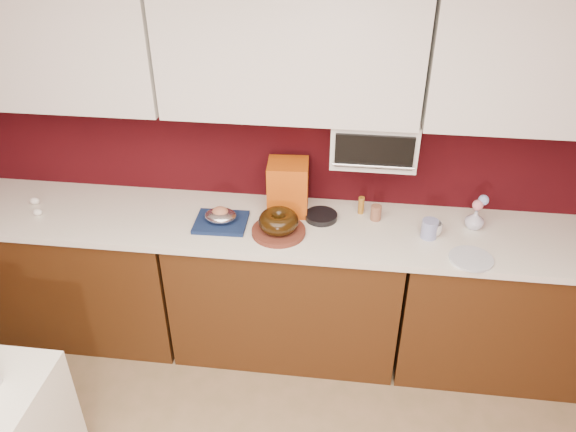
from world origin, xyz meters
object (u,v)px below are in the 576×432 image
(foil_ham_nest, at_px, (221,216))
(pandoro_box, at_px, (288,187))
(blue_jar, at_px, (429,229))
(bundt_cake, at_px, (279,221))
(flower_vase, at_px, (475,218))
(toaster_oven, at_px, (374,139))
(coffee_mug, at_px, (433,227))

(foil_ham_nest, xyz_separation_m, pandoro_box, (0.36, 0.19, 0.10))
(pandoro_box, height_order, blue_jar, pandoro_box)
(bundt_cake, xyz_separation_m, flower_vase, (1.07, 0.19, -0.02))
(toaster_oven, xyz_separation_m, flower_vase, (0.59, -0.07, -0.41))
(bundt_cake, bearing_deg, pandoro_box, 85.28)
(foil_ham_nest, relative_size, coffee_mug, 1.80)
(bundt_cake, relative_size, pandoro_box, 0.71)
(blue_jar, bearing_deg, bundt_cake, -175.21)
(coffee_mug, xyz_separation_m, flower_vase, (0.24, 0.10, 0.01))
(coffee_mug, xyz_separation_m, blue_jar, (-0.02, -0.02, 0.00))
(foil_ham_nest, relative_size, blue_jar, 1.69)
(toaster_oven, xyz_separation_m, foil_ham_nest, (-0.82, -0.21, -0.42))
(foil_ham_nest, distance_m, coffee_mug, 1.17)
(pandoro_box, bearing_deg, flower_vase, -6.71)
(bundt_cake, bearing_deg, flower_vase, 10.15)
(toaster_oven, relative_size, coffee_mug, 4.57)
(pandoro_box, bearing_deg, blue_jar, -16.41)
(bundt_cake, height_order, coffee_mug, bundt_cake)
(foil_ham_nest, xyz_separation_m, coffee_mug, (1.17, 0.04, -0.01))
(bundt_cake, height_order, blue_jar, bundt_cake)
(toaster_oven, bearing_deg, flower_vase, -6.76)
(flower_vase, bearing_deg, bundt_cake, -169.85)
(foil_ham_nest, height_order, pandoro_box, pandoro_box)
(blue_jar, bearing_deg, flower_vase, 25.71)
(toaster_oven, height_order, coffee_mug, toaster_oven)
(foil_ham_nest, bearing_deg, bundt_cake, -9.24)
(pandoro_box, xyz_separation_m, coffee_mug, (0.81, -0.16, -0.11))
(blue_jar, bearing_deg, coffee_mug, 47.83)
(blue_jar, xyz_separation_m, flower_vase, (0.26, 0.12, 0.01))
(bundt_cake, distance_m, blue_jar, 0.82)
(foil_ham_nest, height_order, flower_vase, flower_vase)
(toaster_oven, height_order, pandoro_box, toaster_oven)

